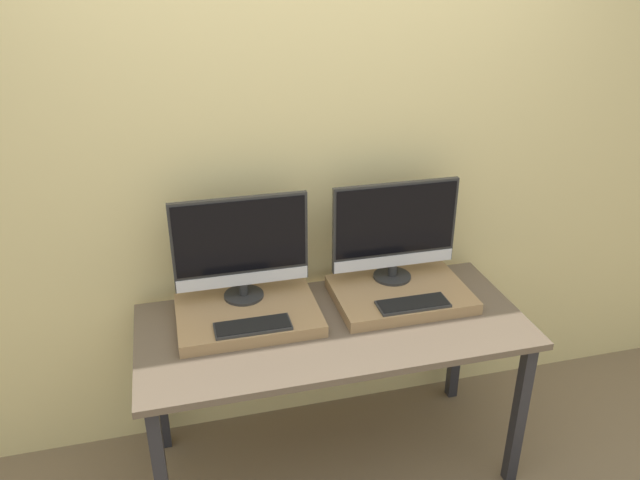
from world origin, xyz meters
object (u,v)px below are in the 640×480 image
(monitor_left, at_px, (241,246))
(monitor_right, at_px, (395,229))
(keyboard_left, at_px, (253,326))
(keyboard_right, at_px, (413,304))

(monitor_left, bearing_deg, monitor_right, 0.00)
(keyboard_left, bearing_deg, keyboard_right, 0.00)
(keyboard_left, relative_size, monitor_right, 0.54)
(monitor_right, relative_size, keyboard_right, 1.86)
(keyboard_left, bearing_deg, monitor_left, 90.00)
(keyboard_left, height_order, keyboard_right, same)
(monitor_left, height_order, monitor_right, same)
(monitor_left, relative_size, keyboard_right, 1.86)
(keyboard_left, xyz_separation_m, monitor_right, (0.69, 0.25, 0.24))
(keyboard_left, height_order, monitor_right, monitor_right)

